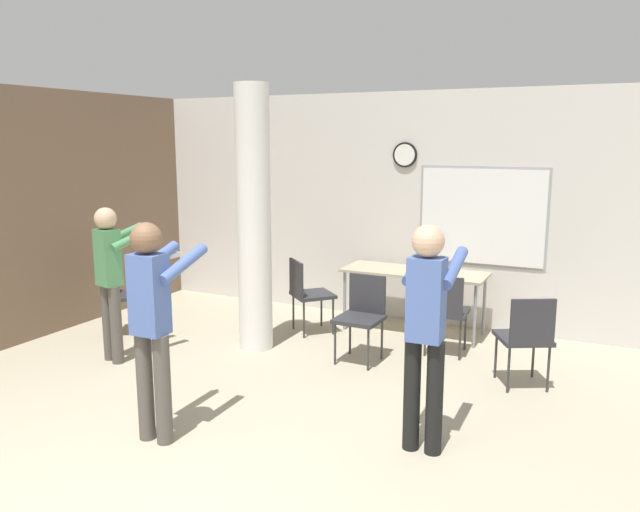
{
  "coord_description": "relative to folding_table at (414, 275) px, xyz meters",
  "views": [
    {
      "loc": [
        2.44,
        -2.29,
        2.23
      ],
      "look_at": [
        0.25,
        2.21,
        1.3
      ],
      "focal_mm": 35.0,
      "sensor_mm": 36.0,
      "label": 1
    }
  ],
  "objects": [
    {
      "name": "person_playing_front",
      "position": [
        -0.91,
        -3.4,
        0.29
      ],
      "size": [
        0.37,
        0.65,
        1.66
      ],
      "color": "#514C47",
      "rests_on": "ground_plane"
    },
    {
      "name": "wall_back",
      "position": [
        -0.31,
        0.53,
        0.72
      ],
      "size": [
        8.0,
        0.15,
        2.8
      ],
      "color": "silver",
      "rests_on": "ground_plane"
    },
    {
      "name": "chair_table_front",
      "position": [
        -0.19,
        -1.13,
        -0.17
      ],
      "size": [
        0.45,
        0.45,
        0.87
      ],
      "color": "#2D2D33",
      "rests_on": "ground_plane"
    },
    {
      "name": "chair_table_right",
      "position": [
        0.53,
        -0.61,
        -0.17
      ],
      "size": [
        0.47,
        0.47,
        0.87
      ],
      "color": "#2D2D33",
      "rests_on": "ground_plane"
    },
    {
      "name": "chair_table_left",
      "position": [
        -1.11,
        -0.56,
        -0.17
      ],
      "size": [
        0.62,
        0.62,
        0.87
      ],
      "color": "#2D2D33",
      "rests_on": "ground_plane"
    },
    {
      "name": "person_watching_back",
      "position": [
        -2.44,
        -2.25,
        0.24
      ],
      "size": [
        0.47,
        0.63,
        1.58
      ],
      "color": "#514C47",
      "rests_on": "ground_plane"
    },
    {
      "name": "folding_table",
      "position": [
        0.0,
        0.0,
        0.0
      ],
      "size": [
        1.65,
        0.62,
        0.74
      ],
      "color": "tan",
      "rests_on": "ground_plane"
    },
    {
      "name": "support_pillar",
      "position": [
        -1.37,
        -1.27,
        0.72
      ],
      "size": [
        0.36,
        0.36,
        2.8
      ],
      "color": "white",
      "rests_on": "ground_plane"
    },
    {
      "name": "wall_left_accent",
      "position": [
        -3.83,
        -2.03,
        0.72
      ],
      "size": [
        0.12,
        7.0,
        2.8
      ],
      "color": "#7A604C",
      "rests_on": "ground_plane"
    },
    {
      "name": "bottle_on_table",
      "position": [
        0.23,
        0.11,
        0.15
      ],
      "size": [
        0.07,
        0.07,
        0.25
      ],
      "color": "silver",
      "rests_on": "folding_table"
    },
    {
      "name": "chair_by_left_wall",
      "position": [
        -3.02,
        -1.51,
        -0.17
      ],
      "size": [
        0.61,
        0.61,
        0.87
      ],
      "color": "#2D2D33",
      "rests_on": "ground_plane"
    },
    {
      "name": "chair_mid_room",
      "position": [
        1.42,
        -1.17,
        -0.17
      ],
      "size": [
        0.6,
        0.6,
        0.87
      ],
      "color": "#2D2D33",
      "rests_on": "ground_plane"
    },
    {
      "name": "person_playing_side",
      "position": [
        0.93,
        -2.68,
        0.29
      ],
      "size": [
        0.37,
        0.65,
        1.66
      ],
      "color": "black",
      "rests_on": "ground_plane"
    }
  ]
}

